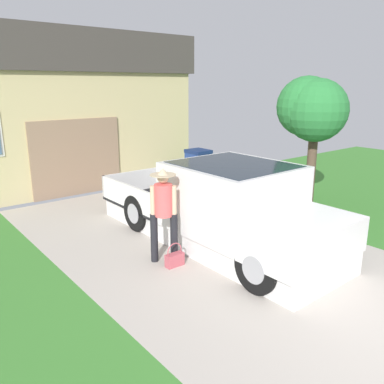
% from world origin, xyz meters
% --- Properties ---
extents(pickup_truck, '(2.16, 5.61, 1.68)m').
position_xyz_m(pickup_truck, '(0.36, 3.80, 0.75)').
color(pickup_truck, white).
rests_on(pickup_truck, ground).
extents(person_with_hat, '(0.45, 0.45, 1.72)m').
position_xyz_m(person_with_hat, '(-0.99, 4.00, 1.02)').
color(person_with_hat, black).
rests_on(person_with_hat, ground).
extents(handbag, '(0.34, 0.14, 0.44)m').
position_xyz_m(handbag, '(-0.97, 3.72, 0.14)').
color(handbag, '#B24C56').
rests_on(handbag, ground).
extents(house_with_garage, '(8.33, 5.78, 4.62)m').
position_xyz_m(house_with_garage, '(-0.22, 12.08, 2.34)').
color(house_with_garage, '#CCBB84').
rests_on(house_with_garage, ground).
extents(front_yard_tree, '(1.55, 1.79, 3.32)m').
position_xyz_m(front_yard_tree, '(3.81, 4.43, 2.51)').
color(front_yard_tree, brown).
rests_on(front_yard_tree, ground).
extents(wheeled_trash_bin, '(0.60, 0.72, 1.12)m').
position_xyz_m(wheeled_trash_bin, '(3.14, 8.00, 0.60)').
color(wheeled_trash_bin, navy).
rests_on(wheeled_trash_bin, ground).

